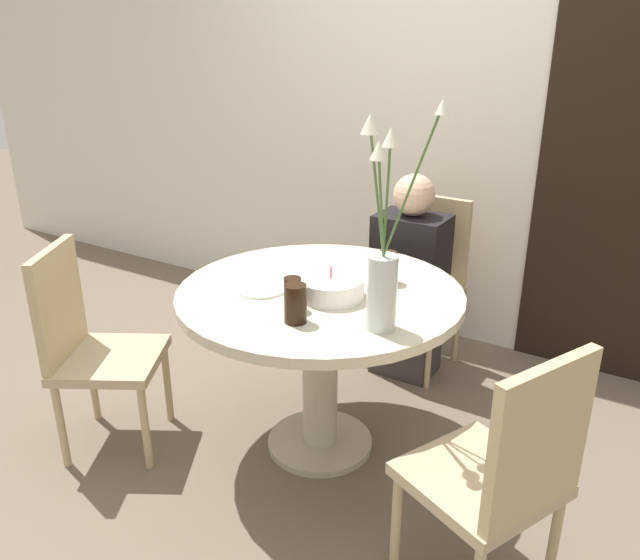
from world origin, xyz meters
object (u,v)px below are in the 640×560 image
Objects in this scene: chair_left_flank at (89,340)px; flower_vase at (383,266)px; drink_glass_0 at (293,294)px; side_plate at (261,289)px; chair_near_front at (423,274)px; chair_far_back at (503,470)px; person_woman at (409,284)px; drink_glass_1 at (387,267)px; birthday_cake at (331,288)px; drink_glass_2 at (295,304)px.

chair_left_flank is 1.16× the size of flower_vase.
flower_vase is 0.39m from drink_glass_0.
side_plate is (0.62, 0.35, 0.24)m from chair_left_flank.
chair_near_front is 1.12m from side_plate.
chair_left_flank is 1.00× the size of chair_far_back.
side_plate is at bearing -104.39° from person_woman.
drink_glass_1 is (-0.18, 0.40, -0.17)m from flower_vase.
drink_glass_1 reaches higher than drink_glass_0.
chair_far_back is at bearing -41.54° from drink_glass_1.
side_plate is (-1.05, 0.27, 0.24)m from chair_far_back.
chair_left_flank is 0.85× the size of person_woman.
person_woman is (-0.32, 0.98, -0.47)m from flower_vase.
person_woman reaches higher than drink_glass_1.
person_woman is (0.03, 0.99, -0.30)m from drink_glass_0.
birthday_cake is 0.33× the size of flower_vase.
birthday_cake is (-0.78, 0.35, 0.27)m from chair_far_back.
chair_near_front and chair_far_back have the same top height.
chair_near_front is at bearing 88.30° from drink_glass_0.
side_plate is 0.96m from person_woman.
chair_near_front is at bearing -61.43° from chair_left_flank.
chair_left_flank reaches higher than drink_glass_2.
birthday_cake is at bearing -94.25° from chair_left_flank.
flower_vase is at bearing -66.50° from drink_glass_1.
drink_glass_1 is at bearing 41.36° from side_plate.
drink_glass_1 is at bearing -85.79° from chair_left_flank.
flower_vase is at bearing 1.88° from drink_glass_0.
drink_glass_0 is at bearing -110.06° from birthday_cake.
chair_near_front is at bearing -124.25° from chair_far_back.
drink_glass_2 is at bearing -85.54° from chair_near_front.
side_plate is 1.44× the size of drink_glass_2.
drink_glass_1 is (1.00, 0.68, 0.30)m from chair_left_flank.
birthday_cake is at bearing 16.86° from side_plate.
drink_glass_2 reaches higher than drink_glass_0.
flower_vase is 6.32× the size of drink_glass_0.
person_woman is at bearing 104.13° from drink_glass_1.
chair_far_back is 7.31× the size of drink_glass_0.
chair_left_flank is (-0.86, -1.41, 0.00)m from chair_near_front.
chair_left_flank is at bearing -124.37° from person_woman.
chair_far_back reaches higher than drink_glass_2.
drink_glass_1 is (0.11, 0.25, 0.02)m from birthday_cake.
person_woman is (-0.82, 1.17, -0.00)m from chair_far_back.
drink_glass_1 is (0.38, 0.33, 0.06)m from side_plate.
side_plate is 0.33m from drink_glass_2.
flower_vase is at bearing -7.59° from side_plate.
drink_glass_2 is (-0.10, -0.50, 0.01)m from drink_glass_1.
side_plate is at bearing -99.81° from chair_near_front.
chair_left_flank is at bearing -166.87° from flower_vase.
chair_left_flank is 0.92m from drink_glass_0.
chair_far_back is at bearing -23.89° from birthday_cake.
chair_near_front is 1.00× the size of chair_left_flank.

